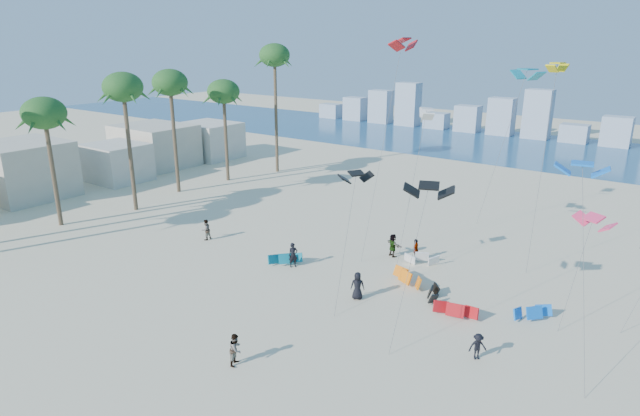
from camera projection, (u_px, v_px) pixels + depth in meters
The scene contains 10 objects.
ground at pixel (114, 341), 30.66m from camera, with size 220.00×220.00×0.00m, color beige.
ocean at pixel (509, 146), 86.14m from camera, with size 220.00×220.00×0.00m, color navy.
kitesurfer_near at pixel (293, 255), 40.39m from camera, with size 0.70×0.46×1.92m, color black.
kitesurfer_mid at pixel (236, 349), 28.27m from camera, with size 0.87×0.68×1.79m, color gray.
kitesurfers_far at pixel (383, 262), 39.27m from camera, with size 36.09×17.03×1.90m.
grounded_kites at pixel (416, 284), 36.86m from camera, with size 20.35×8.95×0.94m.
flying_kites at pixel (525, 107), 37.53m from camera, with size 22.24×31.70×18.53m.
palm_row at pixel (118, 91), 51.46m from camera, with size 6.93×44.80×16.10m.
beachfront_buildings at pixel (99, 159), 64.78m from camera, with size 11.50×43.00×6.00m.
distant_skyline at pixel (522, 119), 93.57m from camera, with size 85.00×3.00×8.40m.
Camera 1 is at (25.39, -14.78, 16.61)m, focal length 29.95 mm.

